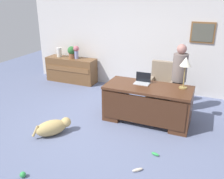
{
  "coord_description": "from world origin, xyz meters",
  "views": [
    {
      "loc": [
        1.82,
        -4.01,
        2.57
      ],
      "look_at": [
        -0.0,
        0.3,
        0.75
      ],
      "focal_mm": 39.55,
      "sensor_mm": 36.0,
      "label": 1
    }
  ],
  "objects_px": {
    "dog_lying": "(53,127)",
    "desk_lamp": "(186,64)",
    "vase_empty": "(59,52)",
    "potted_plant": "(72,52)",
    "credenza": "(72,70)",
    "armchair": "(162,87)",
    "desk": "(147,103)",
    "vase_with_flowers": "(76,51)",
    "dog_toy_ball": "(23,175)",
    "dog_toy_bone": "(138,170)",
    "person_standing": "(179,79)",
    "laptop": "(142,81)",
    "dog_toy_plush": "(155,154)"
  },
  "relations": [
    {
      "from": "dog_toy_bone",
      "to": "desk_lamp",
      "type": "bearing_deg",
      "value": 79.09
    },
    {
      "from": "vase_with_flowers",
      "to": "dog_toy_ball",
      "type": "bearing_deg",
      "value": -70.72
    },
    {
      "from": "armchair",
      "to": "vase_with_flowers",
      "type": "bearing_deg",
      "value": 166.3
    },
    {
      "from": "credenza",
      "to": "vase_with_flowers",
      "type": "distance_m",
      "value": 0.63
    },
    {
      "from": "desk_lamp",
      "to": "vase_with_flowers",
      "type": "height_order",
      "value": "desk_lamp"
    },
    {
      "from": "armchair",
      "to": "dog_lying",
      "type": "distance_m",
      "value": 2.74
    },
    {
      "from": "credenza",
      "to": "armchair",
      "type": "relative_size",
      "value": 1.47
    },
    {
      "from": "dog_lying",
      "to": "desk_lamp",
      "type": "height_order",
      "value": "desk_lamp"
    },
    {
      "from": "desk",
      "to": "desk_lamp",
      "type": "height_order",
      "value": "desk_lamp"
    },
    {
      "from": "vase_empty",
      "to": "potted_plant",
      "type": "height_order",
      "value": "potted_plant"
    },
    {
      "from": "armchair",
      "to": "laptop",
      "type": "height_order",
      "value": "armchair"
    },
    {
      "from": "dog_lying",
      "to": "dog_toy_plush",
      "type": "height_order",
      "value": "dog_lying"
    },
    {
      "from": "desk",
      "to": "dog_lying",
      "type": "relative_size",
      "value": 2.64
    },
    {
      "from": "desk",
      "to": "dog_toy_bone",
      "type": "bearing_deg",
      "value": -79.02
    },
    {
      "from": "armchair",
      "to": "desk_lamp",
      "type": "xyz_separation_m",
      "value": [
        0.57,
        -0.74,
        0.82
      ]
    },
    {
      "from": "potted_plant",
      "to": "armchair",
      "type": "bearing_deg",
      "value": -12.96
    },
    {
      "from": "desk",
      "to": "vase_with_flowers",
      "type": "distance_m",
      "value": 3.14
    },
    {
      "from": "armchair",
      "to": "dog_toy_plush",
      "type": "height_order",
      "value": "armchair"
    },
    {
      "from": "person_standing",
      "to": "vase_empty",
      "type": "distance_m",
      "value": 3.86
    },
    {
      "from": "laptop",
      "to": "desk_lamp",
      "type": "height_order",
      "value": "desk_lamp"
    },
    {
      "from": "dog_toy_ball",
      "to": "dog_toy_plush",
      "type": "xyz_separation_m",
      "value": [
        1.7,
        1.3,
        -0.02
      ]
    },
    {
      "from": "dog_lying",
      "to": "desk_lamp",
      "type": "bearing_deg",
      "value": 33.24
    },
    {
      "from": "potted_plant",
      "to": "laptop",
      "type": "bearing_deg",
      "value": -28.71
    },
    {
      "from": "desk",
      "to": "desk_lamp",
      "type": "distance_m",
      "value": 1.12
    },
    {
      "from": "armchair",
      "to": "potted_plant",
      "type": "bearing_deg",
      "value": 167.04
    },
    {
      "from": "potted_plant",
      "to": "dog_toy_bone",
      "type": "bearing_deg",
      "value": -46.12
    },
    {
      "from": "armchair",
      "to": "dog_lying",
      "type": "bearing_deg",
      "value": -126.78
    },
    {
      "from": "dog_lying",
      "to": "dog_toy_bone",
      "type": "xyz_separation_m",
      "value": [
        1.84,
        -0.4,
        -0.13
      ]
    },
    {
      "from": "person_standing",
      "to": "dog_lying",
      "type": "relative_size",
      "value": 2.34
    },
    {
      "from": "potted_plant",
      "to": "desk",
      "type": "bearing_deg",
      "value": -29.96
    },
    {
      "from": "person_standing",
      "to": "dog_toy_ball",
      "type": "height_order",
      "value": "person_standing"
    },
    {
      "from": "dog_toy_ball",
      "to": "dog_toy_bone",
      "type": "xyz_separation_m",
      "value": [
        1.54,
        0.8,
        -0.02
      ]
    },
    {
      "from": "laptop",
      "to": "dog_toy_bone",
      "type": "xyz_separation_m",
      "value": [
        0.49,
        -1.8,
        -0.82
      ]
    },
    {
      "from": "dog_toy_plush",
      "to": "dog_lying",
      "type": "bearing_deg",
      "value": -177.02
    },
    {
      "from": "person_standing",
      "to": "dog_toy_ball",
      "type": "xyz_separation_m",
      "value": [
        -1.73,
        -3.15,
        -0.76
      ]
    },
    {
      "from": "vase_with_flowers",
      "to": "dog_toy_bone",
      "type": "distance_m",
      "value": 4.49
    },
    {
      "from": "armchair",
      "to": "desk_lamp",
      "type": "distance_m",
      "value": 1.24
    },
    {
      "from": "person_standing",
      "to": "laptop",
      "type": "bearing_deg",
      "value": -140.82
    },
    {
      "from": "dog_lying",
      "to": "armchair",
      "type": "bearing_deg",
      "value": 53.22
    },
    {
      "from": "desk_lamp",
      "to": "vase_with_flowers",
      "type": "xyz_separation_m",
      "value": [
        -3.31,
        1.41,
        -0.32
      ]
    },
    {
      "from": "dog_lying",
      "to": "vase_empty",
      "type": "bearing_deg",
      "value": 121.25
    },
    {
      "from": "dog_toy_ball",
      "to": "credenza",
      "type": "bearing_deg",
      "value": 111.84
    },
    {
      "from": "desk",
      "to": "dog_toy_ball",
      "type": "relative_size",
      "value": 19.43
    },
    {
      "from": "vase_with_flowers",
      "to": "desk",
      "type": "bearing_deg",
      "value": -31.45
    },
    {
      "from": "person_standing",
      "to": "dog_toy_plush",
      "type": "xyz_separation_m",
      "value": [
        -0.03,
        -1.85,
        -0.78
      ]
    },
    {
      "from": "dog_toy_bone",
      "to": "potted_plant",
      "type": "bearing_deg",
      "value": 133.88
    },
    {
      "from": "desk",
      "to": "dog_toy_ball",
      "type": "xyz_separation_m",
      "value": [
        -1.23,
        -2.43,
        -0.38
      ]
    },
    {
      "from": "credenza",
      "to": "person_standing",
      "type": "height_order",
      "value": "person_standing"
    },
    {
      "from": "armchair",
      "to": "dog_toy_bone",
      "type": "height_order",
      "value": "armchair"
    },
    {
      "from": "credenza",
      "to": "dog_toy_ball",
      "type": "height_order",
      "value": "credenza"
    }
  ]
}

